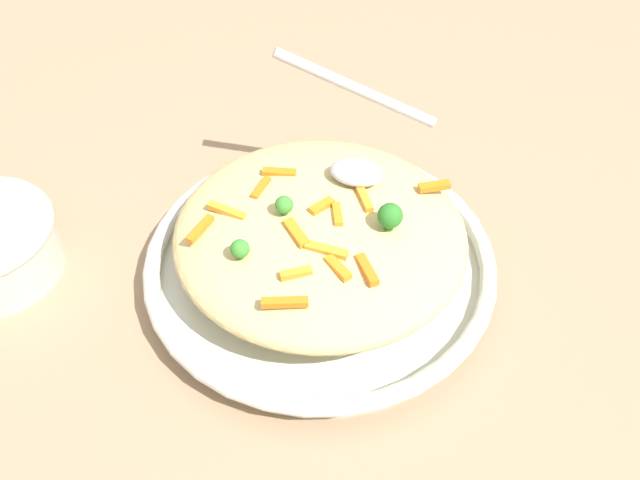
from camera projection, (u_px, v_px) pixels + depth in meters
The scene contains 21 objects.
ground_plane at pixel (320, 278), 0.78m from camera, with size 2.40×2.40×0.00m, color #9E7F60.
serving_bowl at pixel (320, 265), 0.76m from camera, with size 0.37×0.37×0.04m.
pasta_mound at pixel (320, 234), 0.73m from camera, with size 0.30×0.29×0.06m, color #D1BA7A.
carrot_piece_0 at pixel (289, 303), 0.63m from camera, with size 0.04×0.01×0.01m, color orange.
carrot_piece_1 at pixel (261, 189), 0.73m from camera, with size 0.03×0.01×0.01m, color orange.
carrot_piece_2 at pixel (337, 216), 0.70m from camera, with size 0.03×0.01×0.01m, color orange.
carrot_piece_3 at pixel (279, 173), 0.75m from camera, with size 0.04×0.01×0.01m, color orange.
carrot_piece_4 at pixel (365, 199), 0.72m from camera, with size 0.03×0.01×0.01m, color orange.
carrot_piece_5 at pixel (322, 206), 0.71m from camera, with size 0.03×0.01×0.01m, color orange.
carrot_piece_6 at pixel (296, 233), 0.68m from camera, with size 0.04×0.01×0.01m, color orange.
carrot_piece_7 at pixel (227, 211), 0.71m from camera, with size 0.04×0.01×0.01m, color orange.
carrot_piece_8 at pixel (367, 270), 0.66m from camera, with size 0.04×0.01×0.01m, color orange.
carrot_piece_9 at pixel (326, 250), 0.67m from camera, with size 0.04×0.01×0.01m, color orange.
carrot_piece_10 at pixel (299, 274), 0.65m from camera, with size 0.03×0.01×0.01m, color orange.
carrot_piece_11 at pixel (200, 229), 0.70m from camera, with size 0.04×0.01×0.01m, color orange.
carrot_piece_12 at pixel (434, 186), 0.74m from camera, with size 0.03×0.01×0.01m, color orange.
carrot_piece_13 at pixel (338, 268), 0.66m from camera, with size 0.03×0.01×0.01m, color orange.
broccoli_floret_0 at pixel (390, 216), 0.68m from camera, with size 0.03×0.03×0.03m.
broccoli_floret_1 at pixel (284, 205), 0.70m from camera, with size 0.02×0.02×0.02m.
broccoli_floret_2 at pixel (240, 249), 0.66m from camera, with size 0.02×0.02×0.02m.
serving_spoon at pixel (358, 137), 0.75m from camera, with size 0.18×0.13×0.10m.
Camera 1 is at (-0.14, 0.48, 0.60)m, focal length 39.83 mm.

